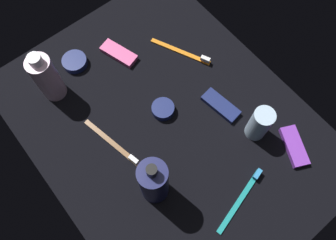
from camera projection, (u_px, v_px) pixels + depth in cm
name	position (u px, v px, depth cm)	size (l,w,h in cm)	color
ground_plane	(168.00, 125.00, 87.62)	(84.00, 64.00, 1.20)	black
lotion_bottle	(154.00, 182.00, 72.61)	(6.34, 6.34, 19.96)	#1A1E4E
bodywash_bottle	(47.00, 77.00, 83.70)	(6.00, 6.00, 16.56)	silver
deodorant_stick	(259.00, 124.00, 81.44)	(5.07, 5.07, 10.58)	silver
toothbrush_brown	(115.00, 145.00, 84.36)	(17.88, 4.76, 2.10)	brown
toothbrush_orange	(184.00, 52.00, 94.61)	(16.81, 8.73, 2.10)	orange
toothbrush_teal	(242.00, 197.00, 79.52)	(5.62, 17.74, 2.10)	teal
snack_bar_purple	(294.00, 146.00, 84.05)	(10.40, 4.00, 1.50)	purple
snack_bar_pink	(119.00, 53.00, 94.32)	(10.40, 4.00, 1.50)	#E55999
snack_bar_navy	(221.00, 105.00, 88.27)	(10.40, 4.00, 1.50)	navy
cream_tin_left	(163.00, 109.00, 87.50)	(5.88, 5.88, 2.20)	navy
cream_tin_right	(75.00, 62.00, 93.02)	(6.72, 6.72, 1.96)	navy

